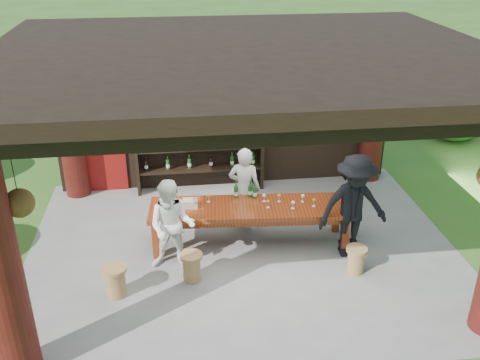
{
  "coord_description": "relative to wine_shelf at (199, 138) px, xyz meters",
  "views": [
    {
      "loc": [
        -1.03,
        -7.81,
        5.15
      ],
      "look_at": [
        0.0,
        0.4,
        1.15
      ],
      "focal_mm": 40.0,
      "sensor_mm": 36.0,
      "label": 1
    }
  ],
  "objects": [
    {
      "name": "stool_near_right",
      "position": [
        2.31,
        -3.34,
        -0.93
      ],
      "size": [
        0.34,
        0.34,
        0.45
      ],
      "rotation": [
        0.0,
        0.0,
        -0.3
      ],
      "color": "olive",
      "rests_on": "ground"
    },
    {
      "name": "guest_woman",
      "position": [
        -0.61,
        -2.84,
        -0.38
      ],
      "size": [
        0.87,
        0.74,
        1.57
      ],
      "primitive_type": "imported",
      "rotation": [
        0.0,
        0.0,
        -0.21
      ],
      "color": "white",
      "rests_on": "ground"
    },
    {
      "name": "guest_man",
      "position": [
        2.38,
        -2.8,
        -0.25
      ],
      "size": [
        1.24,
        0.78,
        1.83
      ],
      "primitive_type": "imported",
      "rotation": [
        0.0,
        0.0,
        0.08
      ],
      "color": "black",
      "rests_on": "ground"
    },
    {
      "name": "table_bottles",
      "position": [
        0.72,
        -1.94,
        -0.26
      ],
      "size": [
        0.41,
        0.15,
        0.31
      ],
      "color": "#194C1E",
      "rests_on": "tasting_table"
    },
    {
      "name": "wine_shelf",
      "position": [
        0.0,
        0.0,
        0.0
      ],
      "size": [
        2.64,
        0.4,
        2.33
      ],
      "color": "black",
      "rests_on": "ground"
    },
    {
      "name": "host",
      "position": [
        0.71,
        -1.72,
        -0.37
      ],
      "size": [
        0.68,
        0.55,
        1.6
      ],
      "primitive_type": "imported",
      "rotation": [
        0.0,
        0.0,
        2.81
      ],
      "color": "beige",
      "rests_on": "ground"
    },
    {
      "name": "pavilion",
      "position": [
        0.57,
        -2.02,
        0.96
      ],
      "size": [
        7.5,
        6.0,
        3.6
      ],
      "color": "slate",
      "rests_on": "ground"
    },
    {
      "name": "tasting_table",
      "position": [
        0.73,
        -2.27,
        -0.53
      ],
      "size": [
        3.51,
        1.13,
        0.75
      ],
      "rotation": [
        0.0,
        0.0,
        -0.07
      ],
      "color": "#5F240D",
      "rests_on": "ground"
    },
    {
      "name": "table_glasses",
      "position": [
        1.18,
        -2.26,
        -0.34
      ],
      "size": [
        1.85,
        0.49,
        0.15
      ],
      "color": "silver",
      "rests_on": "tasting_table"
    },
    {
      "name": "ground",
      "position": [
        0.59,
        -2.45,
        -1.17
      ],
      "size": [
        90.0,
        90.0,
        0.0
      ],
      "primitive_type": "plane",
      "color": "#2D5119",
      "rests_on": "ground"
    },
    {
      "name": "stool_near_left",
      "position": [
        -0.33,
        -3.22,
        -0.92
      ],
      "size": [
        0.36,
        0.36,
        0.47
      ],
      "rotation": [
        0.0,
        0.0,
        -0.02
      ],
      "color": "olive",
      "rests_on": "ground"
    },
    {
      "name": "stool_far_left",
      "position": [
        -1.49,
        -3.47,
        -0.9
      ],
      "size": [
        0.38,
        0.38,
        0.5
      ],
      "rotation": [
        0.0,
        0.0,
        0.24
      ],
      "color": "olive",
      "rests_on": "ground"
    },
    {
      "name": "napkin_basket",
      "position": [
        -0.29,
        -2.18,
        -0.35
      ],
      "size": [
        0.27,
        0.2,
        0.14
      ],
      "primitive_type": "cube",
      "rotation": [
        0.0,
        0.0,
        -0.07
      ],
      "color": "#BF6672",
      "rests_on": "tasting_table"
    },
    {
      "name": "trees",
      "position": [
        3.66,
        -1.47,
        2.2
      ],
      "size": [
        21.15,
        10.92,
        4.8
      ],
      "color": "#3F2819",
      "rests_on": "ground"
    },
    {
      "name": "shrubs",
      "position": [
        2.26,
        -1.24,
        -0.6
      ],
      "size": [
        15.87,
        8.93,
        1.36
      ],
      "color": "#194C14",
      "rests_on": "ground"
    }
  ]
}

